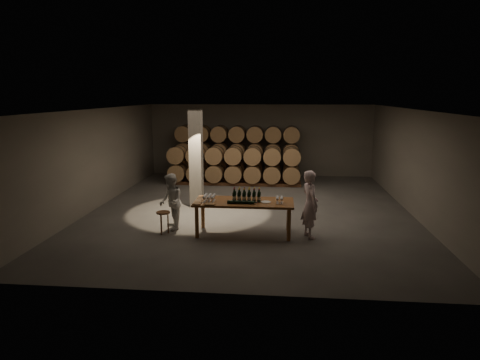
# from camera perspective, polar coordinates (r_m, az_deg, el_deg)

# --- Properties ---
(room) EXTENTS (12.00, 12.00, 12.00)m
(room) POSITION_cam_1_polar(r_m,az_deg,el_deg) (13.98, -5.88, 2.87)
(room) COLOR #4D4B49
(room) RESTS_ON ground
(tasting_table) EXTENTS (2.60, 1.10, 0.90)m
(tasting_table) POSITION_cam_1_polar(r_m,az_deg,el_deg) (11.26, 0.52, -3.34)
(tasting_table) COLOR brown
(tasting_table) RESTS_ON ground
(barrel_stack_back) EXTENTS (5.48, 0.95, 2.31)m
(barrel_stack_back) POSITION_cam_1_polar(r_m,az_deg,el_deg) (18.81, -0.35, 3.88)
(barrel_stack_back) COLOR brown
(barrel_stack_back) RESTS_ON ground
(barrel_stack_front) EXTENTS (5.48, 0.95, 1.57)m
(barrel_stack_front) POSITION_cam_1_polar(r_m,az_deg,el_deg) (17.48, -0.81, 2.08)
(barrel_stack_front) COLOR brown
(barrel_stack_front) RESTS_ON ground
(bottle_cluster) EXTENTS (0.74, 0.24, 0.36)m
(bottle_cluster) POSITION_cam_1_polar(r_m,az_deg,el_deg) (11.19, 0.89, -2.22)
(bottle_cluster) COLOR black
(bottle_cluster) RESTS_ON tasting_table
(lying_bottles) EXTENTS (0.79, 0.09, 0.09)m
(lying_bottles) POSITION_cam_1_polar(r_m,az_deg,el_deg) (10.94, 0.15, -2.98)
(lying_bottles) COLOR black
(lying_bottles) RESTS_ON tasting_table
(glass_cluster_left) EXTENTS (0.31, 0.42, 0.18)m
(glass_cluster_left) POSITION_cam_1_polar(r_m,az_deg,el_deg) (11.22, -4.13, -2.20)
(glass_cluster_left) COLOR silver
(glass_cluster_left) RESTS_ON tasting_table
(glass_cluster_right) EXTENTS (0.19, 0.30, 0.17)m
(glass_cluster_right) POSITION_cam_1_polar(r_m,az_deg,el_deg) (11.07, 5.30, -2.45)
(glass_cluster_right) COLOR silver
(glass_cluster_right) RESTS_ON tasting_table
(plate) EXTENTS (0.26, 0.26, 0.01)m
(plate) POSITION_cam_1_polar(r_m,az_deg,el_deg) (11.13, 3.46, -2.94)
(plate) COLOR silver
(plate) RESTS_ON tasting_table
(notebook_near) EXTENTS (0.25, 0.20, 0.03)m
(notebook_near) POSITION_cam_1_polar(r_m,az_deg,el_deg) (10.90, -4.02, -3.22)
(notebook_near) COLOR brown
(notebook_near) RESTS_ON tasting_table
(notebook_corner) EXTENTS (0.20, 0.25, 0.02)m
(notebook_corner) POSITION_cam_1_polar(r_m,az_deg,el_deg) (11.02, -5.75, -3.11)
(notebook_corner) COLOR brown
(notebook_corner) RESTS_ON tasting_table
(pen) EXTENTS (0.13, 0.01, 0.01)m
(pen) POSITION_cam_1_polar(r_m,az_deg,el_deg) (10.94, -3.61, -3.21)
(pen) COLOR black
(pen) RESTS_ON tasting_table
(stool) EXTENTS (0.36, 0.36, 0.60)m
(stool) POSITION_cam_1_polar(r_m,az_deg,el_deg) (11.55, -10.20, -4.71)
(stool) COLOR brown
(stool) RESTS_ON ground
(person_man) EXTENTS (0.62, 0.75, 1.77)m
(person_man) POSITION_cam_1_polar(r_m,az_deg,el_deg) (11.13, 9.32, -3.21)
(person_man) COLOR silver
(person_man) RESTS_ON ground
(person_woman) EXTENTS (0.84, 0.93, 1.55)m
(person_woman) POSITION_cam_1_polar(r_m,az_deg,el_deg) (11.79, -9.20, -2.90)
(person_woman) COLOR silver
(person_woman) RESTS_ON ground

